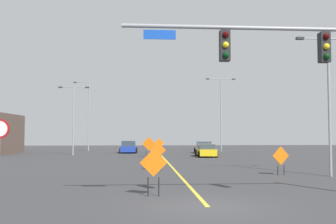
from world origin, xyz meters
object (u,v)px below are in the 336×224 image
object	(u,v)px
construction_sign_left_shoulder	(158,152)
construction_sign_right_shoulder	(153,166)
construction_sign_median_far	(281,157)
construction_sign_left_lane	(159,144)
car_silver_passing	(204,148)
traffic_signal_assembly	(324,63)
street_lamp_far_right	(221,109)
car_yellow_near	(206,151)
street_lamp_near_left	(329,92)
street_lamp_mid_right	(73,114)
street_lamp_far_left	(88,113)
construction_sign_median_near	(149,145)
car_blue_mid	(129,147)

from	to	relation	value
construction_sign_left_shoulder	construction_sign_right_shoulder	world-z (taller)	construction_sign_left_shoulder
construction_sign_left_shoulder	construction_sign_median_far	bearing A→B (deg)	-24.20
construction_sign_left_lane	car_silver_passing	distance (m)	7.17
traffic_signal_assembly	street_lamp_far_right	size ratio (longest dim) A/B	1.07
traffic_signal_assembly	car_yellow_near	size ratio (longest dim) A/B	2.29
street_lamp_near_left	car_silver_passing	bearing A→B (deg)	96.91
street_lamp_mid_right	street_lamp_far_left	bearing A→B (deg)	89.03
street_lamp_far_right	construction_sign_median_near	size ratio (longest dim) A/B	4.78
street_lamp_near_left	construction_sign_right_shoulder	bearing A→B (deg)	-149.14
construction_sign_median_far	car_blue_mid	distance (m)	28.24
street_lamp_mid_right	construction_sign_median_near	bearing A→B (deg)	-24.24
street_lamp_far_right	car_yellow_near	xyz separation A→B (m)	(-3.86, -10.61, -5.15)
construction_sign_left_shoulder	car_yellow_near	world-z (taller)	construction_sign_left_shoulder
street_lamp_far_right	car_blue_mid	world-z (taller)	street_lamp_far_right
street_lamp_near_left	construction_sign_left_shoulder	size ratio (longest dim) A/B	4.29
street_lamp_mid_right	car_yellow_near	size ratio (longest dim) A/B	1.67
construction_sign_left_lane	car_yellow_near	distance (m)	5.47
street_lamp_mid_right	construction_sign_median_near	distance (m)	9.77
street_lamp_far_left	construction_sign_median_near	xyz separation A→B (m)	(8.21, -13.95, -4.00)
street_lamp_far_left	construction_sign_left_lane	world-z (taller)	street_lamp_far_left
traffic_signal_assembly	construction_sign_median_far	size ratio (longest dim) A/B	6.33
street_lamp_far_right	construction_sign_left_shoulder	bearing A→B (deg)	-110.66
street_lamp_far_right	street_lamp_near_left	distance (m)	29.56
street_lamp_mid_right	construction_sign_right_shoulder	xyz separation A→B (m)	(8.08, -28.34, -3.44)
street_lamp_near_left	car_silver_passing	world-z (taller)	street_lamp_near_left
street_lamp_near_left	construction_sign_right_shoulder	distance (m)	12.56
traffic_signal_assembly	construction_sign_left_shoulder	world-z (taller)	traffic_signal_assembly
construction_sign_median_near	car_blue_mid	distance (m)	9.32
construction_sign_left_lane	car_yellow_near	bearing A→B (deg)	-27.47
construction_sign_median_far	street_lamp_far_left	bearing A→B (deg)	116.47
street_lamp_far_right	construction_sign_right_shoulder	size ratio (longest dim) A/B	5.37
construction_sign_right_shoulder	construction_sign_left_shoulder	bearing A→B (deg)	86.63
street_lamp_far_left	construction_sign_left_shoulder	distance (m)	29.76
construction_sign_right_shoulder	traffic_signal_assembly	bearing A→B (deg)	-21.82
street_lamp_far_right	traffic_signal_assembly	bearing A→B (deg)	-96.50
car_yellow_near	construction_sign_left_shoulder	bearing A→B (deg)	-111.13
traffic_signal_assembly	street_lamp_near_left	distance (m)	9.61
construction_sign_median_near	street_lamp_near_left	bearing A→B (deg)	-61.41
construction_sign_median_near	construction_sign_left_lane	bearing A→B (deg)	68.23
street_lamp_near_left	construction_sign_left_shoulder	xyz separation A→B (m)	(-9.72, 4.12, -3.61)
car_yellow_near	car_silver_passing	distance (m)	6.89
construction_sign_left_lane	construction_sign_median_near	distance (m)	3.28
street_lamp_mid_right	construction_sign_right_shoulder	distance (m)	29.67
street_lamp_far_right	construction_sign_left_lane	distance (m)	12.72
construction_sign_right_shoulder	construction_sign_median_far	bearing A→B (deg)	42.43
street_lamp_far_right	street_lamp_far_left	world-z (taller)	street_lamp_far_right
construction_sign_median_near	car_silver_passing	distance (m)	10.12
street_lamp_far_left	construction_sign_left_shoulder	xyz separation A→B (m)	(8.52, -28.23, -4.08)
street_lamp_far_right	construction_sign_left_shoulder	size ratio (longest dim) A/B	5.25
traffic_signal_assembly	construction_sign_left_lane	world-z (taller)	traffic_signal_assembly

